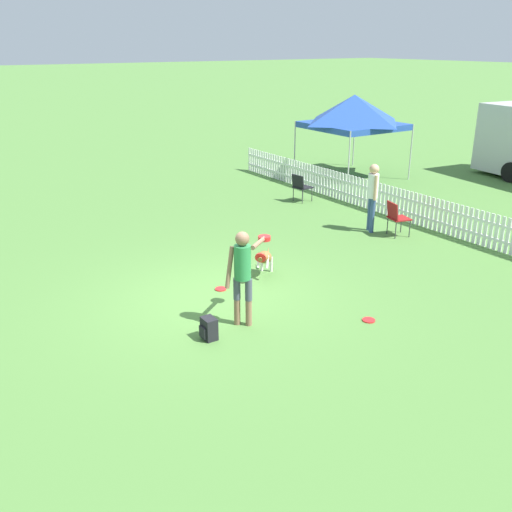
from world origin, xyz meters
name	(u,v)px	position (x,y,z in m)	size (l,w,h in m)	color
ground_plane	(217,299)	(0.00, 0.00, 0.00)	(240.00, 240.00, 0.00)	#4C7A38
handler_person	(244,267)	(1.12, -0.11, 1.05)	(0.64, 1.07, 1.67)	#8C664C
leaping_dog	(264,258)	(-0.39, 1.34, 0.43)	(0.89, 0.86, 0.69)	olive
frisbee_near_handler	(369,320)	(2.23, 1.74, 0.01)	(0.22, 0.22, 0.02)	red
frisbee_near_dog	(221,289)	(-0.34, 0.27, 0.01)	(0.22, 0.22, 0.02)	red
backpack_on_grass	(209,329)	(1.26, -0.88, 0.18)	(0.26, 0.24, 0.37)	black
picket_fence	(453,220)	(0.00, 6.70, 0.42)	(18.60, 0.04, 0.84)	white
folding_chair_blue_left	(396,216)	(-0.78, 5.54, 0.52)	(0.57, 0.59, 0.87)	#333338
folding_chair_center	(301,185)	(-4.65, 5.57, 0.50)	(0.51, 0.53, 0.83)	#333338
canopy_tent_main	(354,112)	(-6.31, 9.10, 2.27)	(2.90, 2.90, 2.84)	#B2B2B2
spectator_standing	(373,191)	(-1.39, 5.28, 1.05)	(0.39, 0.27, 1.72)	#334C7A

